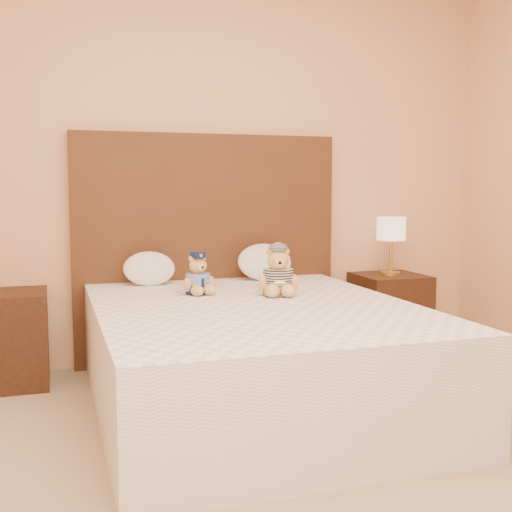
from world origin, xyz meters
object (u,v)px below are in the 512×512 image
at_px(nightstand_right, 389,313).
at_px(bed, 254,356).
at_px(teddy_police, 198,274).
at_px(pillow_left, 149,267).
at_px(lamp, 391,232).
at_px(teddy_prisoner, 278,271).
at_px(nightstand_left, 8,339).
at_px(pillow_right, 265,260).

bearing_deg(nightstand_right, bed, -147.38).
relative_size(teddy_police, pillow_left, 0.73).
bearing_deg(teddy_police, lamp, 2.56).
relative_size(bed, teddy_prisoner, 7.31).
height_order(nightstand_left, pillow_left, pillow_left).
relative_size(bed, pillow_left, 6.26).
distance_m(nightstand_right, pillow_left, 1.71).
bearing_deg(lamp, nightstand_right, 0.00).
height_order(lamp, teddy_prisoner, lamp).
height_order(nightstand_right, teddy_police, teddy_police).
relative_size(lamp, teddy_police, 1.70).
distance_m(teddy_police, pillow_right, 0.70).
distance_m(bed, nightstand_right, 1.48).
xyz_separation_m(bed, nightstand_left, (-1.25, 0.80, -0.00)).
xyz_separation_m(pillow_left, pillow_right, (0.76, 0.00, 0.02)).
relative_size(lamp, pillow_left, 1.25).
distance_m(teddy_prisoner, pillow_right, 0.62).
distance_m(pillow_left, pillow_right, 0.76).
bearing_deg(teddy_prisoner, teddy_police, 168.85).
height_order(bed, pillow_right, pillow_right).
xyz_separation_m(nightstand_left, nightstand_right, (2.50, 0.00, 0.00)).
distance_m(nightstand_right, teddy_prisoner, 1.26).
bearing_deg(lamp, pillow_right, 178.12).
bearing_deg(nightstand_left, pillow_right, 1.08).
relative_size(nightstand_left, teddy_prisoner, 2.01).
height_order(bed, nightstand_left, same).
relative_size(lamp, teddy_prisoner, 1.46).
xyz_separation_m(nightstand_right, teddy_prisoner, (-1.04, -0.58, 0.41)).
bearing_deg(pillow_left, teddy_police, -64.02).
bearing_deg(lamp, bed, -147.38).
bearing_deg(nightstand_left, bed, -32.62).
xyz_separation_m(nightstand_left, lamp, (2.50, 0.00, 0.57)).
distance_m(teddy_police, teddy_prisoner, 0.45).
xyz_separation_m(bed, pillow_right, (0.34, 0.83, 0.40)).
height_order(nightstand_left, nightstand_right, same).
distance_m(bed, pillow_left, 1.01).
xyz_separation_m(lamp, teddy_prisoner, (-1.04, -0.58, -0.16)).
height_order(nightstand_right, pillow_left, pillow_left).
distance_m(lamp, teddy_police, 1.52).
bearing_deg(bed, nightstand_left, 147.38).
distance_m(lamp, pillow_right, 0.93).
bearing_deg(pillow_left, pillow_right, 0.00).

